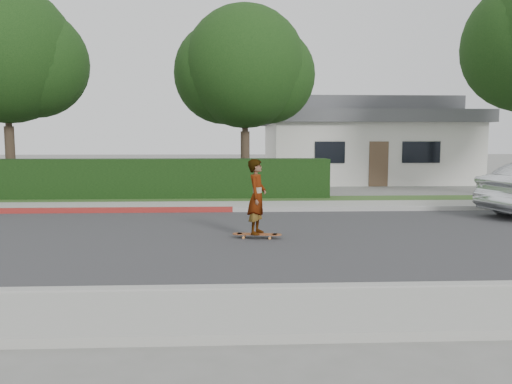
# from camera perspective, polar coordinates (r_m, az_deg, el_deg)

# --- Properties ---
(ground) EXTENTS (120.00, 120.00, 0.00)m
(ground) POSITION_cam_1_polar(r_m,az_deg,el_deg) (11.27, -7.83, -5.36)
(ground) COLOR slate
(ground) RESTS_ON ground
(road) EXTENTS (60.00, 8.00, 0.01)m
(road) POSITION_cam_1_polar(r_m,az_deg,el_deg) (11.27, -7.83, -5.33)
(road) COLOR #2D2D30
(road) RESTS_ON ground
(curb_near) EXTENTS (60.00, 0.20, 0.15)m
(curb_near) POSITION_cam_1_polar(r_m,az_deg,el_deg) (7.30, -10.82, -11.17)
(curb_near) COLOR #9E9E99
(curb_near) RESTS_ON ground
(sidewalk_near) EXTENTS (60.00, 1.60, 0.12)m
(sidewalk_near) POSITION_cam_1_polar(r_m,az_deg,el_deg) (6.46, -11.98, -13.65)
(sidewalk_near) COLOR gray
(sidewalk_near) RESTS_ON ground
(curb_far) EXTENTS (60.00, 0.20, 0.15)m
(curb_far) POSITION_cam_1_polar(r_m,az_deg,el_deg) (15.29, -6.44, -2.03)
(curb_far) COLOR #9E9E99
(curb_far) RESTS_ON ground
(curb_red_section) EXTENTS (12.00, 0.21, 0.15)m
(curb_red_section) POSITION_cam_1_polar(r_m,az_deg,el_deg) (16.40, -24.15, -1.96)
(curb_red_section) COLOR maroon
(curb_red_section) RESTS_ON ground
(sidewalk_far) EXTENTS (60.00, 1.60, 0.12)m
(sidewalk_far) POSITION_cam_1_polar(r_m,az_deg,el_deg) (16.18, -6.22, -1.63)
(sidewalk_far) COLOR gray
(sidewalk_far) RESTS_ON ground
(planting_strip) EXTENTS (60.00, 1.60, 0.10)m
(planting_strip) POSITION_cam_1_polar(r_m,az_deg,el_deg) (17.76, -5.90, -0.97)
(planting_strip) COLOR #2D4C1E
(planting_strip) RESTS_ON ground
(hedge) EXTENTS (15.00, 1.00, 1.50)m
(hedge) POSITION_cam_1_polar(r_m,az_deg,el_deg) (18.70, -15.03, 1.37)
(hedge) COLOR black
(hedge) RESTS_ON ground
(tree_left) EXTENTS (5.99, 5.21, 8.00)m
(tree_left) POSITION_cam_1_polar(r_m,az_deg,el_deg) (21.68, -26.57, 13.53)
(tree_left) COLOR #33261C
(tree_left) RESTS_ON ground
(tree_center) EXTENTS (5.66, 4.84, 7.44)m
(tree_center) POSITION_cam_1_polar(r_m,az_deg,el_deg) (20.37, -1.32, 13.66)
(tree_center) COLOR #33261C
(tree_center) RESTS_ON ground
(house) EXTENTS (10.60, 8.60, 4.30)m
(house) POSITION_cam_1_polar(r_m,az_deg,el_deg) (27.88, 11.95, 5.71)
(house) COLOR beige
(house) RESTS_ON ground
(skateboard) EXTENTS (1.12, 0.39, 0.10)m
(skateboard) POSITION_cam_1_polar(r_m,az_deg,el_deg) (11.19, 0.12, -4.88)
(skateboard) COLOR orange
(skateboard) RESTS_ON ground
(skateboarder) EXTENTS (0.57, 0.70, 1.67)m
(skateboarder) POSITION_cam_1_polar(r_m,az_deg,el_deg) (11.06, 0.12, -0.55)
(skateboarder) COLOR white
(skateboarder) RESTS_ON skateboard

